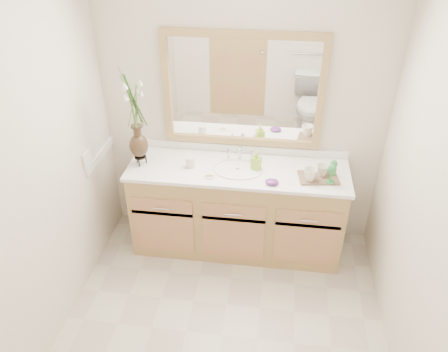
# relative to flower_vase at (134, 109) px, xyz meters

# --- Properties ---
(floor) EXTENTS (2.60, 2.60, 0.00)m
(floor) POSITION_rel_flower_vase_xyz_m (0.82, -0.98, -1.33)
(floor) COLOR beige
(floor) RESTS_ON ground
(wall_back) EXTENTS (2.40, 0.02, 2.40)m
(wall_back) POSITION_rel_flower_vase_xyz_m (0.82, 0.32, -0.13)
(wall_back) COLOR silver
(wall_back) RESTS_ON floor
(wall_left) EXTENTS (0.02, 2.60, 2.40)m
(wall_left) POSITION_rel_flower_vase_xyz_m (-0.38, -0.98, -0.13)
(wall_left) COLOR silver
(wall_left) RESTS_ON floor
(wall_right) EXTENTS (0.02, 2.60, 2.40)m
(wall_right) POSITION_rel_flower_vase_xyz_m (2.02, -0.98, -0.13)
(wall_right) COLOR silver
(wall_right) RESTS_ON floor
(vanity) EXTENTS (1.80, 0.55, 0.80)m
(vanity) POSITION_rel_flower_vase_xyz_m (0.82, 0.04, -0.93)
(vanity) COLOR tan
(vanity) RESTS_ON floor
(counter) EXTENTS (1.84, 0.57, 0.03)m
(counter) POSITION_rel_flower_vase_xyz_m (0.82, 0.04, -0.52)
(counter) COLOR white
(counter) RESTS_ON vanity
(sink) EXTENTS (0.38, 0.34, 0.23)m
(sink) POSITION_rel_flower_vase_xyz_m (0.82, 0.02, -0.56)
(sink) COLOR white
(sink) RESTS_ON counter
(mirror) EXTENTS (1.32, 0.04, 0.97)m
(mirror) POSITION_rel_flower_vase_xyz_m (0.82, 0.30, 0.07)
(mirror) COLOR white
(mirror) RESTS_ON wall_back
(switch_plate) EXTENTS (0.02, 0.12, 0.12)m
(switch_plate) POSITION_rel_flower_vase_xyz_m (-0.37, -0.21, -0.35)
(switch_plate) COLOR white
(switch_plate) RESTS_ON wall_left
(flower_vase) EXTENTS (0.18, 0.18, 0.74)m
(flower_vase) POSITION_rel_flower_vase_xyz_m (0.00, 0.00, 0.00)
(flower_vase) COLOR black
(flower_vase) RESTS_ON counter
(tumbler) EXTENTS (0.07, 0.07, 0.09)m
(tumbler) POSITION_rel_flower_vase_xyz_m (0.42, 0.01, -0.46)
(tumbler) COLOR silver
(tumbler) RESTS_ON counter
(soap_dish) EXTENTS (0.09, 0.09, 0.03)m
(soap_dish) POSITION_rel_flower_vase_xyz_m (0.60, -0.12, -0.49)
(soap_dish) COLOR silver
(soap_dish) RESTS_ON counter
(soap_bottle) EXTENTS (0.08, 0.08, 0.14)m
(soap_bottle) POSITION_rel_flower_vase_xyz_m (0.97, 0.06, -0.43)
(soap_bottle) COLOR #8DC82F
(soap_bottle) RESTS_ON counter
(purple_dish) EXTENTS (0.12, 0.11, 0.04)m
(purple_dish) POSITION_rel_flower_vase_xyz_m (1.11, -0.16, -0.48)
(purple_dish) COLOR #622777
(purple_dish) RESTS_ON counter
(tray) EXTENTS (0.34, 0.25, 0.02)m
(tray) POSITION_rel_flower_vase_xyz_m (1.47, -0.03, -0.50)
(tray) COLOR brown
(tray) RESTS_ON counter
(mug_left) EXTENTS (0.12, 0.12, 0.11)m
(mug_left) POSITION_rel_flower_vase_xyz_m (1.40, -0.08, -0.43)
(mug_left) COLOR silver
(mug_left) RESTS_ON tray
(mug_right) EXTENTS (0.12, 0.12, 0.10)m
(mug_right) POSITION_rel_flower_vase_xyz_m (1.50, 0.00, -0.44)
(mug_right) COLOR silver
(mug_right) RESTS_ON tray
(goblet_front) EXTENTS (0.07, 0.07, 0.16)m
(goblet_front) POSITION_rel_flower_vase_xyz_m (1.56, -0.09, -0.38)
(goblet_front) COLOR #297B37
(goblet_front) RESTS_ON tray
(goblet_back) EXTENTS (0.06, 0.06, 0.13)m
(goblet_back) POSITION_rel_flower_vase_xyz_m (1.59, 0.03, -0.40)
(goblet_back) COLOR #297B37
(goblet_back) RESTS_ON tray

